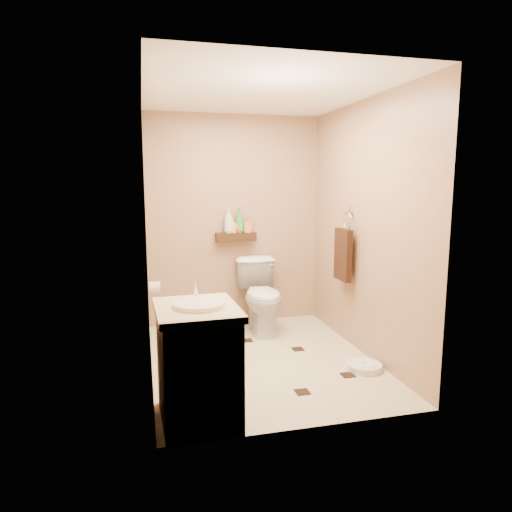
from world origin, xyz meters
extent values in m
plane|color=beige|center=(0.00, 0.00, 0.00)|extent=(2.50, 2.50, 0.00)
cube|color=#A87A60|center=(0.00, 1.25, 1.20)|extent=(2.00, 0.04, 2.40)
cube|color=#A87A60|center=(0.00, -1.25, 1.20)|extent=(2.00, 0.04, 2.40)
cube|color=#A87A60|center=(-1.00, 0.00, 1.20)|extent=(0.04, 2.50, 2.40)
cube|color=#A87A60|center=(1.00, 0.00, 1.20)|extent=(0.04, 2.50, 2.40)
cube|color=white|center=(0.00, 0.00, 2.40)|extent=(2.00, 2.50, 0.02)
cube|color=#37230F|center=(0.00, 1.17, 1.02)|extent=(0.46, 0.14, 0.10)
cube|color=black|center=(-0.39, -0.15, 0.00)|extent=(0.11, 0.11, 0.01)
cube|color=black|center=(0.42, 0.16, 0.00)|extent=(0.11, 0.11, 0.01)
cube|color=black|center=(0.14, -0.74, 0.00)|extent=(0.11, 0.11, 0.01)
cube|color=black|center=(-0.57, 0.49, 0.00)|extent=(0.11, 0.11, 0.01)
cube|color=black|center=(0.63, -0.53, 0.00)|extent=(0.11, 0.11, 0.01)
cube|color=black|center=(-0.02, 0.53, 0.00)|extent=(0.11, 0.11, 0.01)
imported|color=white|center=(0.22, 0.83, 0.40)|extent=(0.44, 0.78, 0.79)
cube|color=brown|center=(-0.70, -0.95, 0.38)|extent=(0.53, 0.64, 0.76)
cube|color=beige|center=(-0.70, -0.95, 0.78)|extent=(0.57, 0.68, 0.05)
cylinder|color=white|center=(-0.68, -0.95, 0.81)|extent=(0.35, 0.35, 0.05)
cylinder|color=silver|center=(-0.68, -0.74, 0.88)|extent=(0.03, 0.03, 0.12)
cylinder|color=silver|center=(0.82, -0.45, 0.03)|extent=(0.40, 0.40, 0.06)
cylinder|color=white|center=(0.82, -0.45, 0.06)|extent=(0.18, 0.18, 0.01)
cylinder|color=#175C54|center=(-0.46, 0.71, 0.06)|extent=(0.11, 0.11, 0.12)
cylinder|color=silver|center=(-0.46, 0.71, 0.28)|extent=(0.02, 0.02, 0.34)
sphere|color=silver|center=(-0.46, 0.71, 0.44)|extent=(0.08, 0.08, 0.08)
cube|color=silver|center=(0.98, 0.25, 1.38)|extent=(0.03, 0.06, 0.08)
torus|color=silver|center=(0.95, 0.25, 1.26)|extent=(0.02, 0.19, 0.19)
cube|color=black|center=(0.91, 0.25, 0.92)|extent=(0.06, 0.30, 0.52)
cylinder|color=silver|center=(-0.94, 0.65, 0.60)|extent=(0.11, 0.11, 0.11)
cylinder|color=silver|center=(-0.98, 0.65, 0.66)|extent=(0.04, 0.02, 0.02)
imported|color=silver|center=(-0.08, 1.17, 1.21)|extent=(0.15, 0.15, 0.28)
imported|color=yellow|center=(-0.03, 1.17, 1.15)|extent=(0.10, 0.10, 0.16)
imported|color=#F4381C|center=(0.03, 1.17, 1.14)|extent=(0.14, 0.14, 0.13)
imported|color=green|center=(0.04, 1.17, 1.21)|extent=(0.15, 0.15, 0.27)
imported|color=#D77547|center=(0.14, 1.17, 1.16)|extent=(0.10, 0.10, 0.18)
camera|label=1|loc=(-1.03, -3.93, 1.62)|focal=32.00mm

